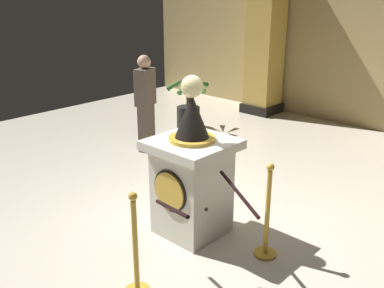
# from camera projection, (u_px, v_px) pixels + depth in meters

# --- Properties ---
(ground_plane) EXTENTS (12.06, 12.06, 0.00)m
(ground_plane) POSITION_uv_depth(u_px,v_px,m) (209.00, 226.00, 5.18)
(ground_plane) COLOR beige
(pedestal_clock) EXTENTS (0.84, 0.84, 1.82)m
(pedestal_clock) POSITION_uv_depth(u_px,v_px,m) (192.00, 176.00, 4.85)
(pedestal_clock) COLOR beige
(pedestal_clock) RESTS_ON ground_plane
(stanchion_near) EXTENTS (0.24, 0.24, 1.03)m
(stanchion_near) POSITION_uv_depth(u_px,v_px,m) (136.00, 259.00, 3.94)
(stanchion_near) COLOR gold
(stanchion_near) RESTS_ON ground_plane
(stanchion_far) EXTENTS (0.24, 0.24, 1.04)m
(stanchion_far) POSITION_uv_depth(u_px,v_px,m) (267.00, 224.00, 4.51)
(stanchion_far) COLOR gold
(stanchion_far) RESTS_ON ground_plane
(velvet_rope) EXTENTS (0.94, 0.95, 0.22)m
(velvet_rope) POSITION_uv_depth(u_px,v_px,m) (206.00, 201.00, 4.08)
(velvet_rope) COLOR black
(column_left) EXTENTS (0.76, 0.76, 3.41)m
(column_left) POSITION_uv_depth(u_px,v_px,m) (266.00, 36.00, 9.39)
(column_left) COLOR black
(column_left) RESTS_ON ground_plane
(potted_palm_left) EXTENTS (0.88, 0.84, 1.08)m
(potted_palm_left) POSITION_uv_depth(u_px,v_px,m) (188.00, 109.00, 8.74)
(potted_palm_left) COLOR black
(potted_palm_left) RESTS_ON ground_plane
(bystander_guest) EXTENTS (0.33, 0.41, 1.64)m
(bystander_guest) POSITION_uv_depth(u_px,v_px,m) (146.00, 102.00, 7.31)
(bystander_guest) COLOR brown
(bystander_guest) RESTS_ON ground_plane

